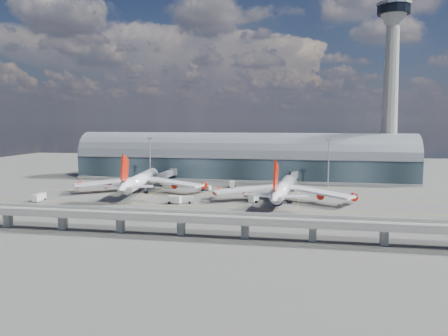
% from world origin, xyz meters
% --- Properties ---
extents(ground, '(500.00, 500.00, 0.00)m').
position_xyz_m(ground, '(0.00, 0.00, 0.00)').
color(ground, '#474744').
rests_on(ground, ground).
extents(taxi_lines, '(200.00, 80.12, 0.01)m').
position_xyz_m(taxi_lines, '(0.00, 22.11, 0.01)').
color(taxi_lines, gold).
rests_on(taxi_lines, ground).
extents(terminal, '(200.00, 30.00, 28.00)m').
position_xyz_m(terminal, '(0.00, 77.99, 11.34)').
color(terminal, '#1C282F').
rests_on(terminal, ground).
extents(control_tower, '(19.00, 19.00, 103.00)m').
position_xyz_m(control_tower, '(85.00, 83.00, 51.64)').
color(control_tower, gray).
rests_on(control_tower, ground).
extents(guideway, '(220.00, 8.50, 7.20)m').
position_xyz_m(guideway, '(-0.00, -55.00, 5.29)').
color(guideway, gray).
rests_on(guideway, ground).
extents(floodlight_mast_left, '(3.00, 0.70, 25.70)m').
position_xyz_m(floodlight_mast_left, '(-50.00, 55.00, 13.63)').
color(floodlight_mast_left, gray).
rests_on(floodlight_mast_left, ground).
extents(floodlight_mast_right, '(3.00, 0.70, 25.70)m').
position_xyz_m(floodlight_mast_right, '(50.00, 55.00, 13.63)').
color(floodlight_mast_right, gray).
rests_on(floodlight_mast_right, ground).
extents(airliner_left, '(66.47, 69.91, 21.31)m').
position_xyz_m(airliner_left, '(-41.96, 18.21, 6.09)').
color(airliner_left, white).
rests_on(airliner_left, ground).
extents(airliner_right, '(63.25, 66.11, 20.97)m').
position_xyz_m(airliner_right, '(28.22, 6.30, 5.44)').
color(airliner_right, white).
rests_on(airliner_right, ground).
extents(jet_bridge_left, '(4.40, 28.00, 7.25)m').
position_xyz_m(jet_bridge_left, '(-38.76, 53.12, 5.18)').
color(jet_bridge_left, gray).
rests_on(jet_bridge_left, ground).
extents(jet_bridge_right, '(4.40, 32.00, 7.25)m').
position_xyz_m(jet_bridge_right, '(31.82, 51.18, 5.18)').
color(jet_bridge_right, gray).
rests_on(jet_bridge_right, ground).
extents(service_truck_0, '(2.97, 7.76, 3.18)m').
position_xyz_m(service_truck_0, '(-77.71, -10.68, 1.64)').
color(service_truck_0, '#BBBCB7').
rests_on(service_truck_0, ground).
extents(service_truck_1, '(6.11, 3.63, 3.33)m').
position_xyz_m(service_truck_1, '(-16.98, -5.93, 1.68)').
color(service_truck_1, '#BBBCB7').
rests_on(service_truck_1, ground).
extents(service_truck_2, '(8.52, 4.15, 2.97)m').
position_xyz_m(service_truck_2, '(-13.35, -3.64, 1.55)').
color(service_truck_2, '#BBBCB7').
rests_on(service_truck_2, ground).
extents(service_truck_3, '(4.11, 7.08, 3.22)m').
position_xyz_m(service_truck_3, '(15.90, 4.06, 1.65)').
color(service_truck_3, '#BBBCB7').
rests_on(service_truck_3, ground).
extents(service_truck_4, '(3.43, 5.88, 3.23)m').
position_xyz_m(service_truck_4, '(-0.17, 43.18, 1.63)').
color(service_truck_4, '#BBBCB7').
rests_on(service_truck_4, ground).
extents(service_truck_5, '(5.44, 4.39, 2.50)m').
position_xyz_m(service_truck_5, '(-11.51, 31.54, 1.28)').
color(service_truck_5, '#BBBCB7').
rests_on(service_truck_5, ground).
extents(cargo_train_0, '(10.79, 6.03, 1.84)m').
position_xyz_m(cargo_train_0, '(-31.34, -32.87, 0.96)').
color(cargo_train_0, gray).
rests_on(cargo_train_0, ground).
extents(cargo_train_1, '(6.49, 3.92, 1.45)m').
position_xyz_m(cargo_train_1, '(18.15, -27.92, 0.76)').
color(cargo_train_1, gray).
rests_on(cargo_train_1, ground).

